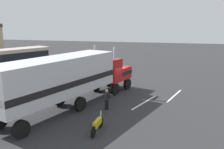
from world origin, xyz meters
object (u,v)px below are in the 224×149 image
object	(u,v)px
semi_truck	(70,77)
person_bystander	(107,98)
parked_bus	(7,60)
motorcycle	(97,125)

from	to	relation	value
semi_truck	person_bystander	bearing A→B (deg)	-83.77
person_bystander	parked_bus	distance (m)	17.08
semi_truck	parked_bus	xyz separation A→B (m)	(8.37, 12.12, -0.46)
semi_truck	person_bystander	world-z (taller)	semi_truck
semi_truck	motorcycle	bearing A→B (deg)	-136.59
person_bystander	parked_bus	size ratio (longest dim) A/B	0.15
semi_truck	motorcycle	xyz separation A→B (m)	(-3.57, -3.38, -2.04)
parked_bus	motorcycle	world-z (taller)	parked_bus
person_bystander	motorcycle	xyz separation A→B (m)	(-3.89, -0.49, -0.41)
semi_truck	motorcycle	world-z (taller)	semi_truck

